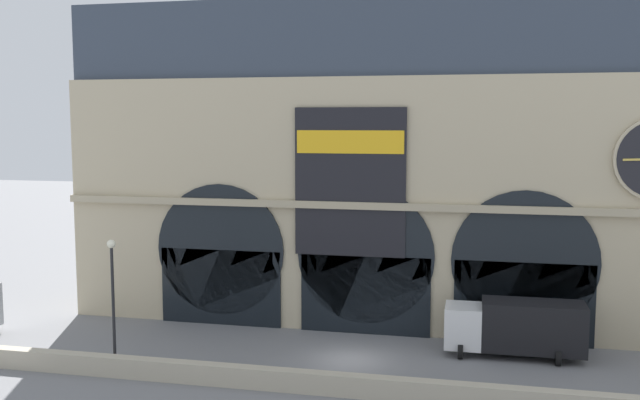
% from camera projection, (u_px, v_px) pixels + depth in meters
% --- Properties ---
extents(ground_plane, '(200.00, 200.00, 0.00)m').
position_uv_depth(ground_plane, '(351.00, 360.00, 38.67)').
color(ground_plane, slate).
extents(quay_parapet_wall, '(90.00, 0.70, 1.03)m').
position_uv_depth(quay_parapet_wall, '(332.00, 384.00, 33.74)').
color(quay_parapet_wall, '#B2A891').
rests_on(quay_parapet_wall, ground).
extents(station_building, '(39.03, 6.39, 20.44)m').
position_uv_depth(station_building, '(374.00, 168.00, 45.32)').
color(station_building, '#BCAD8C').
rests_on(station_building, ground).
extents(box_truck_mideast, '(7.50, 2.91, 3.12)m').
position_uv_depth(box_truck_mideast, '(516.00, 327.00, 39.04)').
color(box_truck_mideast, white).
rests_on(box_truck_mideast, ground).
extents(street_lamp_quayside, '(0.44, 0.44, 6.90)m').
position_uv_depth(street_lamp_quayside, '(113.00, 287.00, 36.62)').
color(street_lamp_quayside, black).
rests_on(street_lamp_quayside, ground).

